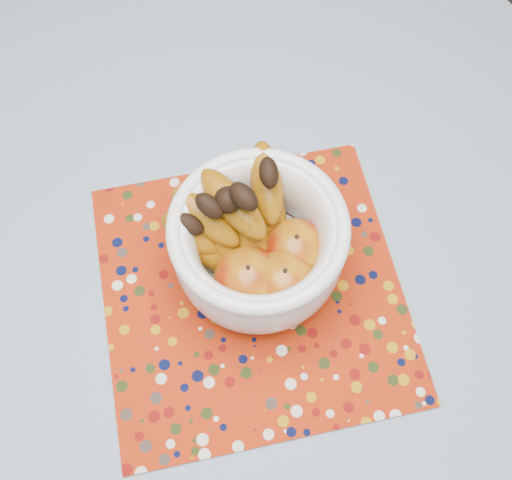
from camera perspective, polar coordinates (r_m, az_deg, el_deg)
table at (r=0.86m, az=-7.30°, el=-3.33°), size 1.20×1.20×0.75m
tablecloth at (r=0.78m, az=-7.99°, el=-1.13°), size 1.32×1.32×0.01m
placemat at (r=0.75m, az=-0.36°, el=-4.87°), size 0.46×0.46×0.00m
fruit_bowl at (r=0.69m, az=-0.47°, el=0.07°), size 0.22×0.21×0.17m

